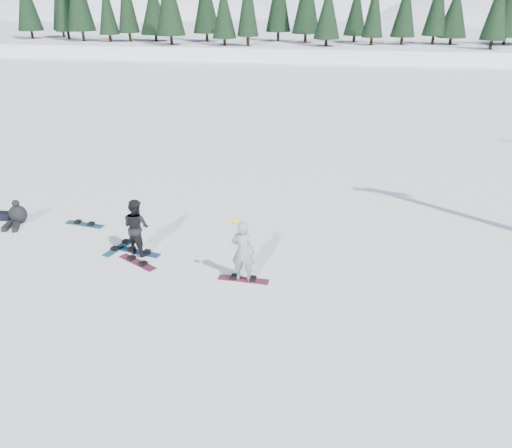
{
  "coord_description": "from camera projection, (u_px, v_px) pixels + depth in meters",
  "views": [
    {
      "loc": [
        5.09,
        -12.89,
        7.7
      ],
      "look_at": [
        2.86,
        0.99,
        1.1
      ],
      "focal_mm": 35.0,
      "sensor_mm": 36.0,
      "label": 1
    }
  ],
  "objects": [
    {
      "name": "snowboard_man",
      "position": [
        139.0,
        252.0,
        16.14
      ],
      "size": [
        1.52,
        0.61,
        0.03
      ],
      "primitive_type": "cube",
      "rotation": [
        0.0,
        0.0,
        -0.23
      ],
      "color": "#1B4799",
      "rests_on": "ground"
    },
    {
      "name": "snowboarder_woman",
      "position": [
        243.0,
        251.0,
        14.21
      ],
      "size": [
        0.73,
        0.52,
        2.04
      ],
      "rotation": [
        0.0,
        0.0,
        3.04
      ],
      "color": "#A2A2A7",
      "rests_on": "ground"
    },
    {
      "name": "seated_rider",
      "position": [
        17.0,
        215.0,
        17.98
      ],
      "size": [
        0.79,
        1.16,
        0.91
      ],
      "rotation": [
        0.0,
        0.0,
        0.31
      ],
      "color": "black",
      "rests_on": "ground"
    },
    {
      "name": "ground",
      "position": [
        160.0,
        263.0,
        15.52
      ],
      "size": [
        420.0,
        420.0,
        0.0
      ],
      "primitive_type": "plane",
      "color": "white",
      "rests_on": "ground"
    },
    {
      "name": "snowboarder_man",
      "position": [
        136.0,
        227.0,
        15.76
      ],
      "size": [
        1.11,
        1.02,
        1.85
      ],
      "primitive_type": "imported",
      "rotation": [
        0.0,
        0.0,
        2.7
      ],
      "color": "black",
      "rests_on": "ground"
    },
    {
      "name": "snowboard_loose_a",
      "position": [
        121.0,
        247.0,
        16.48
      ],
      "size": [
        0.73,
        1.51,
        0.03
      ],
      "primitive_type": "cube",
      "rotation": [
        0.0,
        0.0,
        1.26
      ],
      "color": "#187888",
      "rests_on": "ground"
    },
    {
      "name": "gear_bag",
      "position": [
        5.0,
        216.0,
        18.4
      ],
      "size": [
        0.47,
        0.33,
        0.3
      ],
      "primitive_type": "cube",
      "rotation": [
        0.0,
        0.0,
        0.08
      ],
      "color": "black",
      "rests_on": "ground"
    },
    {
      "name": "alpine_backdrop",
      "position": [
        296.0,
        52.0,
        192.22
      ],
      "size": [
        412.5,
        227.0,
        53.2
      ],
      "color": "white",
      "rests_on": "ground"
    },
    {
      "name": "snowboard_loose_b",
      "position": [
        138.0,
        262.0,
        15.53
      ],
      "size": [
        1.44,
        0.99,
        0.03
      ],
      "primitive_type": "cube",
      "rotation": [
        0.0,
        0.0,
        -0.52
      ],
      "color": "maroon",
      "rests_on": "ground"
    },
    {
      "name": "snowboard_loose_c",
      "position": [
        85.0,
        224.0,
        18.05
      ],
      "size": [
        1.53,
        0.51,
        0.03
      ],
      "primitive_type": "cube",
      "rotation": [
        0.0,
        0.0,
        -0.15
      ],
      "color": "#156077",
      "rests_on": "ground"
    },
    {
      "name": "snowboard_woman",
      "position": [
        243.0,
        280.0,
        14.61
      ],
      "size": [
        1.51,
        0.35,
        0.03
      ],
      "primitive_type": "cube",
      "rotation": [
        0.0,
        0.0,
        -0.05
      ],
      "color": "maroon",
      "rests_on": "ground"
    }
  ]
}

